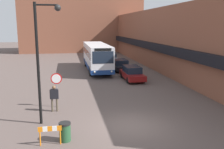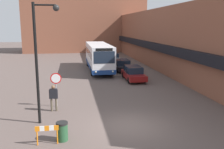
# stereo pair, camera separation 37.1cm
# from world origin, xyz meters

# --- Properties ---
(ground_plane) EXTENTS (160.00, 160.00, 0.00)m
(ground_plane) POSITION_xyz_m (0.00, 0.00, 0.00)
(ground_plane) COLOR brown
(building_row_right) EXTENTS (5.50, 60.00, 7.79)m
(building_row_right) POSITION_xyz_m (9.97, 24.00, 3.88)
(building_row_right) COLOR brown
(building_row_right) RESTS_ON ground_plane
(building_backdrop_far) EXTENTS (26.00, 8.00, 15.43)m
(building_backdrop_far) POSITION_xyz_m (0.00, 43.67, 7.72)
(building_backdrop_far) COLOR brown
(building_backdrop_far) RESTS_ON ground_plane
(city_bus) EXTENTS (2.59, 11.33, 3.35)m
(city_bus) POSITION_xyz_m (0.26, 18.38, 1.82)
(city_bus) COLOR silver
(city_bus) RESTS_ON ground_plane
(parked_car_front) EXTENTS (1.80, 4.58, 1.46)m
(parked_car_front) POSITION_xyz_m (3.20, 11.90, 0.73)
(parked_car_front) COLOR maroon
(parked_car_front) RESTS_ON ground_plane
(parked_car_middle) EXTENTS (1.88, 4.46, 1.40)m
(parked_car_middle) POSITION_xyz_m (3.20, 17.71, 0.71)
(parked_car_middle) COLOR black
(parked_car_middle) RESTS_ON ground_plane
(parked_car_back) EXTENTS (1.92, 4.40, 1.42)m
(parked_car_back) POSITION_xyz_m (3.20, 25.41, 0.72)
(parked_car_back) COLOR silver
(parked_car_back) RESTS_ON ground_plane
(stop_sign) EXTENTS (0.76, 0.08, 2.41)m
(stop_sign) POSITION_xyz_m (-4.25, 4.19, 1.75)
(stop_sign) COLOR gray
(stop_sign) RESTS_ON ground_plane
(street_lamp) EXTENTS (1.46, 0.36, 6.86)m
(street_lamp) POSITION_xyz_m (-4.82, 1.26, 4.21)
(street_lamp) COLOR black
(street_lamp) RESTS_ON ground_plane
(pedestrian) EXTENTS (0.58, 0.24, 1.77)m
(pedestrian) POSITION_xyz_m (-4.39, 3.27, 1.06)
(pedestrian) COLOR brown
(pedestrian) RESTS_ON ground_plane
(trash_bin) EXTENTS (0.59, 0.59, 0.95)m
(trash_bin) POSITION_xyz_m (-3.70, -1.27, 0.48)
(trash_bin) COLOR #234C2D
(trash_bin) RESTS_ON ground_plane
(construction_barricade) EXTENTS (1.10, 0.06, 0.94)m
(construction_barricade) POSITION_xyz_m (-4.39, -1.60, 0.67)
(construction_barricade) COLOR orange
(construction_barricade) RESTS_ON ground_plane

